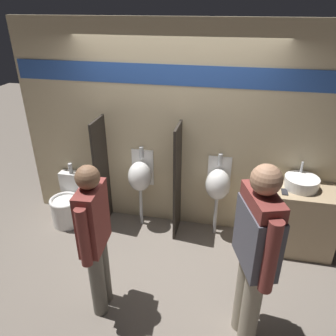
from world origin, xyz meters
name	(u,v)px	position (x,y,z in m)	size (l,w,h in m)	color
ground_plane	(165,245)	(0.00, 0.00, 0.00)	(16.00, 16.00, 0.00)	#70665B
display_wall	(175,131)	(0.00, 0.60, 1.36)	(4.18, 0.07, 2.70)	beige
sink_counter	(299,220)	(1.63, 0.32, 0.43)	(0.82, 0.51, 0.86)	tan
sink_basin	(301,183)	(1.58, 0.37, 0.93)	(0.40, 0.40, 0.28)	white
cell_phone	(285,192)	(1.38, 0.21, 0.86)	(0.07, 0.14, 0.01)	#232328
divider_near_counter	(102,174)	(-0.95, 0.35, 0.77)	(0.03, 0.43, 1.53)	#28231E
divider_mid	(177,182)	(0.08, 0.35, 0.77)	(0.03, 0.43, 1.53)	#28231E
urinal_near_counter	(140,176)	(-0.43, 0.42, 0.76)	(0.32, 0.32, 1.14)	silver
urinal_far	(218,184)	(0.60, 0.42, 0.76)	(0.32, 0.32, 1.14)	silver
toilet	(68,205)	(-1.47, 0.24, 0.27)	(0.42, 0.59, 0.82)	white
person_in_vest	(256,248)	(1.00, -1.09, 1.05)	(0.37, 0.60, 1.81)	gray
person_with_lanyard	(95,236)	(-0.43, -1.05, 0.90)	(0.21, 0.57, 1.63)	#666056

